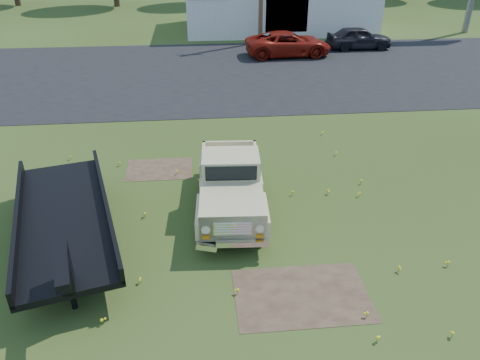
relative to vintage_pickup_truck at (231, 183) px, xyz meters
name	(u,v)px	position (x,y,z in m)	size (l,w,h in m)	color
ground	(225,224)	(-0.22, -0.76, -0.88)	(140.00, 140.00, 0.00)	#314415
asphalt_lot	(206,73)	(-0.22, 14.24, -0.88)	(90.00, 14.00, 0.02)	black
dirt_patch_a	(302,295)	(1.28, -3.76, -0.88)	(3.00, 2.00, 0.01)	#443224
dirt_patch_b	(159,169)	(-2.22, 2.74, -0.88)	(2.20, 1.60, 0.01)	#443224
commercial_building	(277,0)	(5.78, 26.23, 1.22)	(14.20, 8.20, 4.15)	silver
vintage_pickup_truck	(231,183)	(0.00, 0.00, 0.00)	(1.90, 4.88, 1.77)	beige
flatbed_trailer	(63,213)	(-4.35, -1.22, 0.02)	(2.22, 6.65, 1.81)	black
red_pickup	(288,44)	(5.01, 17.49, -0.15)	(2.43, 5.28, 1.47)	maroon
dark_sedan	(359,38)	(9.98, 18.86, -0.17)	(1.68, 4.17, 1.42)	black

